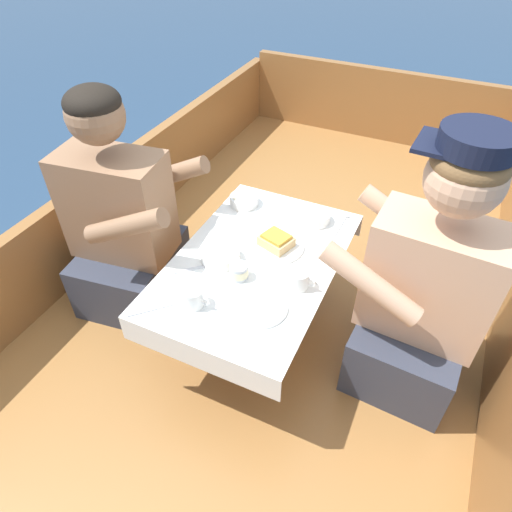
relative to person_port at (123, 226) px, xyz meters
The scene contains 22 objects.
ground_plane 0.93m from the person_port, 13.57° to the left, with size 60.00×60.00×0.00m, color navy.
boat_deck 0.81m from the person_port, 13.57° to the left, with size 1.89×3.77×0.33m, color #9E6B38.
gunwale_port 0.40m from the person_port, 157.04° to the left, with size 0.06×3.77×0.41m, color #936033.
gunwale_starboard 1.51m from the person_port, ahead, with size 0.06×3.77×0.41m, color #936033.
bow_coaming 2.08m from the person_port, 73.75° to the left, with size 1.77×0.06×0.47m, color #936033.
cockpit_table 0.58m from the person_port, ahead, with size 0.56×0.87×0.40m.
person_port is the anchor object (origin of this frame).
person_starboard 1.17m from the person_port, ahead, with size 0.54×0.47×0.99m.
plate_sandwich 0.63m from the person_port, 11.21° to the left, with size 0.21×0.21×0.01m.
plate_bread 0.71m from the person_port, 14.85° to the right, with size 0.19×0.19×0.01m.
sandwich 0.63m from the person_port, 11.21° to the left, with size 0.14×0.12×0.05m.
bowl_port_near 0.47m from the person_port, ahead, with size 0.14×0.14×0.04m.
bowl_starboard_near 0.51m from the person_port, 40.27° to the left, with size 0.12×0.12×0.04m.
bowl_center_far 0.77m from the person_port, 26.00° to the left, with size 0.12×0.12×0.04m.
coffee_cup_port 0.77m from the person_port, ahead, with size 0.10×0.07×0.07m.
coffee_cup_starboard 0.56m from the person_port, 27.99° to the right, with size 0.10×0.07×0.07m.
tin_can 0.57m from the person_port, ahead, with size 0.07×0.07×0.05m.
utensil_spoon_starboard 0.51m from the person_port, 15.96° to the left, with size 0.14×0.12×0.01m.
utensil_fork_starboard 0.43m from the person_port, 13.69° to the right, with size 0.14×0.13×0.00m.
utensil_knife_starboard 0.51m from the person_port, 41.31° to the right, with size 0.13×0.13×0.00m.
utensil_spoon_center 0.89m from the person_port, 25.68° to the left, with size 0.04×0.17×0.01m.
utensil_spoon_port 0.69m from the person_port, 36.13° to the left, with size 0.17×0.05×0.01m.
Camera 1 is at (0.53, -1.24, 1.82)m, focal length 32.00 mm.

